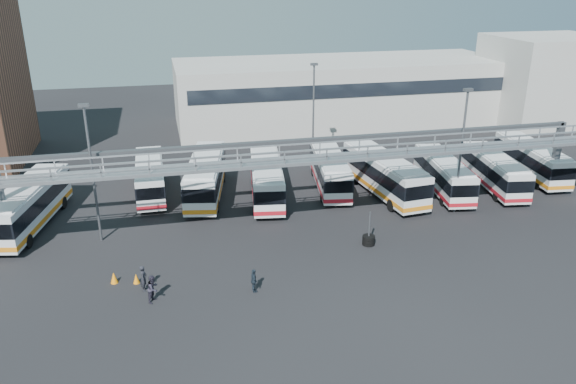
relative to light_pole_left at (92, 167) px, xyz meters
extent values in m
plane|color=black|center=(16.00, -8.00, -5.73)|extent=(140.00, 140.00, 0.00)
cube|color=#999CA1|center=(16.00, -3.00, 0.37)|extent=(50.00, 1.80, 0.22)
cube|color=#999CA1|center=(16.00, -3.85, 1.32)|extent=(50.00, 0.10, 0.10)
cube|color=#999CA1|center=(16.00, -2.15, 1.32)|extent=(50.00, 0.10, 0.10)
cube|color=#4C4F54|center=(16.00, 1.00, 0.57)|extent=(45.00, 0.50, 0.35)
cube|color=#9E9E99|center=(28.00, 30.00, -1.73)|extent=(42.00, 14.00, 8.00)
cube|color=#B2B2AD|center=(54.00, 24.00, -0.23)|extent=(14.00, 12.00, 11.00)
cylinder|color=#4C4F54|center=(0.00, 0.00, -0.73)|extent=(0.18, 0.18, 10.00)
cube|color=#4C4F54|center=(0.00, 0.00, 4.37)|extent=(0.70, 0.35, 0.22)
cylinder|color=#4C4F54|center=(28.00, -1.00, -0.73)|extent=(0.18, 0.18, 10.00)
cube|color=#4C4F54|center=(28.00, -1.00, 4.37)|extent=(0.70, 0.35, 0.22)
cylinder|color=#4C4F54|center=(20.00, 14.00, -0.73)|extent=(0.18, 0.18, 10.00)
cube|color=#4C4F54|center=(20.00, 14.00, 4.37)|extent=(0.70, 0.35, 0.22)
cube|color=silver|center=(-5.41, 3.71, -3.86)|extent=(4.77, 11.56, 2.82)
cube|color=black|center=(-5.41, 3.71, -3.52)|extent=(4.84, 11.63, 1.13)
cube|color=orange|center=(-5.41, 3.71, -4.86)|extent=(4.83, 11.62, 0.36)
cube|color=silver|center=(-5.41, 3.71, -2.37)|extent=(4.29, 10.40, 0.16)
cylinder|color=black|center=(-4.99, -0.06, -5.21)|extent=(0.51, 1.07, 1.03)
cylinder|color=black|center=(-5.82, 7.47, -5.21)|extent=(0.51, 1.07, 1.03)
cylinder|color=black|center=(-3.54, 7.01, -5.21)|extent=(0.51, 1.07, 1.03)
cube|color=silver|center=(3.65, 8.66, -4.05)|extent=(2.37, 10.12, 2.53)
cube|color=black|center=(3.65, 8.66, -3.75)|extent=(2.43, 10.18, 1.01)
cube|color=#A8141F|center=(3.65, 8.66, -4.95)|extent=(2.42, 10.17, 0.32)
cube|color=silver|center=(3.65, 8.66, -2.71)|extent=(2.13, 9.11, 0.15)
cylinder|color=black|center=(2.65, 5.42, -5.27)|extent=(0.28, 0.92, 0.92)
cylinder|color=black|center=(4.70, 5.43, -5.27)|extent=(0.28, 0.92, 0.92)
cylinder|color=black|center=(2.60, 11.88, -5.27)|extent=(0.28, 0.92, 0.92)
cylinder|color=black|center=(4.66, 11.90, -5.27)|extent=(0.28, 0.92, 0.92)
cube|color=silver|center=(8.44, 7.17, -3.82)|extent=(4.73, 11.77, 2.87)
cube|color=black|center=(8.44, 7.17, -3.48)|extent=(4.80, 11.84, 1.15)
cube|color=orange|center=(8.44, 7.17, -4.84)|extent=(4.79, 11.83, 0.37)
cube|color=silver|center=(8.44, 7.17, -2.30)|extent=(4.26, 10.59, 0.17)
cylinder|color=black|center=(6.58, 3.79, -5.21)|extent=(0.50, 1.08, 1.04)
cylinder|color=black|center=(8.91, 3.34, -5.21)|extent=(0.50, 1.08, 1.04)
cylinder|color=black|center=(7.97, 11.00, -5.21)|extent=(0.50, 1.08, 1.04)
cylinder|color=black|center=(10.29, 10.56, -5.21)|extent=(0.50, 1.08, 1.04)
cube|color=silver|center=(13.49, 5.54, -3.92)|extent=(4.00, 11.12, 2.72)
cube|color=black|center=(13.49, 5.54, -3.60)|extent=(4.07, 11.19, 1.09)
cube|color=#A8141F|center=(13.49, 5.54, -4.89)|extent=(4.06, 11.18, 0.35)
cube|color=silver|center=(13.49, 5.54, -2.48)|extent=(3.60, 10.01, 0.16)
cylinder|color=black|center=(11.89, 2.25, -5.23)|extent=(0.44, 1.02, 0.99)
cylinder|color=black|center=(14.10, 1.93, -5.23)|extent=(0.44, 1.02, 0.99)
cylinder|color=black|center=(12.89, 9.15, -5.23)|extent=(0.44, 1.02, 0.99)
cylinder|color=black|center=(15.10, 8.83, -5.23)|extent=(0.44, 1.02, 0.99)
cube|color=silver|center=(19.55, 6.64, -3.97)|extent=(3.99, 10.81, 2.64)
cube|color=black|center=(19.55, 6.64, -3.66)|extent=(4.06, 10.88, 1.06)
cube|color=#A8141F|center=(19.55, 6.64, -4.91)|extent=(4.05, 10.86, 0.34)
cube|color=silver|center=(19.55, 6.64, -2.58)|extent=(3.59, 9.73, 0.15)
cylinder|color=black|center=(17.97, 3.46, -5.25)|extent=(0.43, 0.99, 0.96)
cylinder|color=black|center=(20.10, 3.13, -5.25)|extent=(0.43, 0.99, 0.96)
cylinder|color=black|center=(19.00, 10.15, -5.25)|extent=(0.43, 0.99, 0.96)
cylinder|color=black|center=(21.14, 9.81, -5.25)|extent=(0.43, 0.99, 0.96)
cube|color=silver|center=(23.75, 4.03, -3.81)|extent=(3.82, 11.75, 2.88)
cube|color=black|center=(23.75, 4.03, -3.47)|extent=(3.89, 11.81, 1.15)
cube|color=orange|center=(23.75, 4.03, -4.84)|extent=(3.88, 11.80, 0.37)
cube|color=silver|center=(23.75, 4.03, -2.29)|extent=(3.44, 10.57, 0.17)
cylinder|color=black|center=(22.96, 0.24, -5.20)|extent=(0.42, 1.08, 1.05)
cylinder|color=black|center=(25.32, 0.49, -5.20)|extent=(0.42, 1.08, 1.05)
cylinder|color=black|center=(22.18, 7.58, -5.20)|extent=(0.42, 1.08, 1.05)
cylinder|color=black|center=(24.55, 7.83, -5.20)|extent=(0.42, 1.08, 1.05)
cube|color=silver|center=(29.18, 3.44, -4.03)|extent=(3.81, 10.44, 2.55)
cube|color=black|center=(29.18, 3.44, -3.73)|extent=(3.88, 10.51, 1.02)
cube|color=#A8141F|center=(29.18, 3.44, -4.94)|extent=(3.87, 10.50, 0.32)
cube|color=silver|center=(29.18, 3.44, -2.68)|extent=(3.43, 9.40, 0.15)
cylinder|color=black|center=(27.66, 0.36, -5.26)|extent=(0.41, 0.96, 0.93)
cylinder|color=black|center=(29.72, 0.05, -5.26)|extent=(0.41, 0.96, 0.93)
cylinder|color=black|center=(28.63, 6.83, -5.26)|extent=(0.41, 0.96, 0.93)
cylinder|color=black|center=(30.69, 6.52, -5.26)|extent=(0.41, 0.96, 0.93)
cube|color=silver|center=(34.13, 3.25, -4.04)|extent=(3.79, 10.40, 2.54)
cube|color=black|center=(34.13, 3.25, -3.74)|extent=(3.86, 10.46, 1.02)
cube|color=#A8141F|center=(34.13, 3.25, -4.94)|extent=(3.85, 10.45, 0.32)
cube|color=silver|center=(34.13, 3.25, -2.70)|extent=(3.41, 9.36, 0.15)
cylinder|color=black|center=(32.62, 0.18, -5.27)|extent=(0.41, 0.96, 0.92)
cylinder|color=black|center=(34.67, -0.12, -5.27)|extent=(0.41, 0.96, 0.92)
cylinder|color=black|center=(33.58, 6.62, -5.27)|extent=(0.41, 0.96, 0.92)
cylinder|color=black|center=(35.63, 6.31, -5.27)|extent=(0.41, 0.96, 0.92)
cube|color=silver|center=(39.33, 5.22, -3.97)|extent=(3.53, 10.77, 2.64)
cube|color=black|center=(39.33, 5.22, -3.66)|extent=(3.59, 10.83, 1.06)
cube|color=orange|center=(39.33, 5.22, -4.91)|extent=(3.58, 10.82, 0.34)
cube|color=silver|center=(39.33, 5.22, -2.58)|extent=(3.17, 9.69, 0.15)
cylinder|color=black|center=(37.89, 1.97, -5.25)|extent=(0.39, 0.99, 0.96)
cylinder|color=black|center=(40.04, 1.74, -5.25)|extent=(0.39, 0.99, 0.96)
cylinder|color=black|center=(38.62, 8.70, -5.25)|extent=(0.39, 0.99, 0.96)
cylinder|color=black|center=(40.77, 8.46, -5.25)|extent=(0.39, 0.99, 0.96)
imported|color=black|center=(3.16, -7.88, -4.88)|extent=(0.50, 0.67, 1.70)
imported|color=#272432|center=(3.72, -9.29, -4.86)|extent=(0.99, 1.06, 1.73)
imported|color=#1A252F|center=(9.76, -9.59, -4.96)|extent=(0.41, 0.91, 1.54)
cone|color=orange|center=(1.27, -6.53, -5.35)|extent=(0.50, 0.50, 0.75)
cone|color=orange|center=(2.64, -6.88, -5.40)|extent=(0.44, 0.44, 0.65)
cylinder|color=black|center=(18.94, -5.13, -5.60)|extent=(0.91, 0.91, 0.22)
cylinder|color=black|center=(18.94, -5.13, -5.36)|extent=(0.91, 0.91, 0.22)
cylinder|color=black|center=(18.94, -5.13, -5.12)|extent=(0.91, 0.91, 0.22)
cylinder|color=#4C4F54|center=(18.94, -5.13, -4.43)|extent=(0.13, 0.13, 2.59)
camera|label=1|loc=(5.01, -39.37, 12.69)|focal=35.00mm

